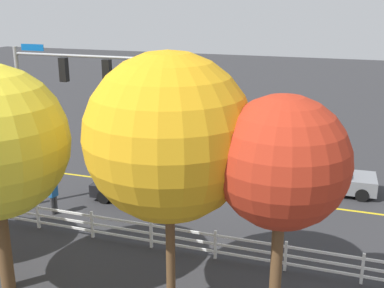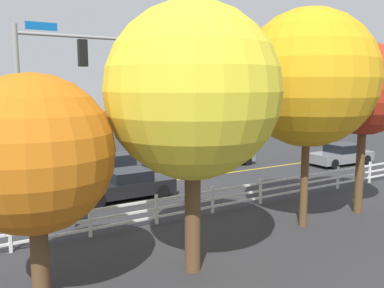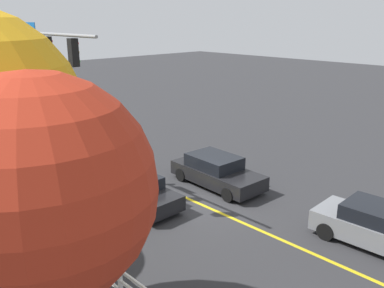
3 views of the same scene
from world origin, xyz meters
The scene contains 9 objects.
ground_plane centered at (0.00, 0.00, 0.00)m, with size 120.00×120.00×0.00m, color #2D2D30.
lane_center_stripe centered at (-4.00, 0.00, 0.00)m, with size 28.00×0.16×0.01m, color gold.
signal_assembly centered at (4.99, 4.13, 5.22)m, with size 6.11×0.37×7.52m.
car_1 centered at (1.82, 2.04, 0.64)m, with size 4.63×1.90×1.34m.
car_2 centered at (-6.71, -2.10, 0.70)m, with size 4.29×2.10×1.48m.
car_3 centered at (0.84, -2.04, 0.71)m, with size 4.77×2.21×1.46m.
pedestrian centered at (4.99, 4.64, 0.93)m, with size 0.33×0.44×1.69m.
white_rail_fence centered at (-3.00, 6.06, 0.60)m, with size 26.10×0.10×1.15m.
tree_2 centered at (-5.69, 9.13, 5.11)m, with size 3.71×3.71×6.99m.
Camera 3 is at (-11.61, 11.54, 7.70)m, focal length 38.70 mm.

